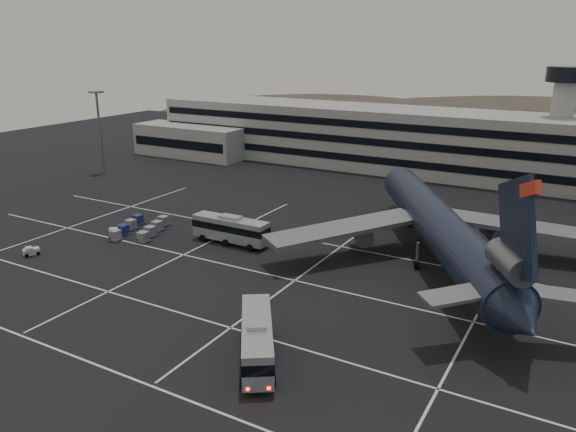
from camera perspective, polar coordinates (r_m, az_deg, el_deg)
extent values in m
plane|color=black|center=(74.34, -8.99, -5.73)|extent=(260.00, 260.00, 0.00)
cube|color=silver|center=(60.67, -22.26, -12.51)|extent=(90.00, 0.25, 0.01)
cube|color=silver|center=(67.58, -14.29, -8.52)|extent=(90.00, 0.25, 0.01)
cube|color=silver|center=(77.23, -7.14, -4.73)|extent=(90.00, 0.25, 0.01)
cube|color=silver|center=(88.06, -1.72, -1.77)|extent=(90.00, 0.25, 0.01)
cube|color=silver|center=(98.50, -20.60, -0.81)|extent=(0.25, 55.00, 0.01)
cube|color=silver|center=(82.18, -9.68, -3.46)|extent=(0.25, 55.00, 0.01)
cube|color=silver|center=(72.79, 1.46, -6.01)|extent=(0.25, 55.00, 0.01)
cube|color=silver|center=(66.34, 18.69, -9.45)|extent=(0.25, 55.00, 0.01)
cube|color=gray|center=(134.07, 10.43, 7.73)|extent=(120.00, 18.00, 14.00)
cube|color=black|center=(126.34, 8.96, 5.60)|extent=(118.00, 0.20, 1.60)
cube|color=black|center=(125.59, 9.05, 7.38)|extent=(118.00, 0.20, 1.60)
cube|color=black|center=(125.02, 9.13, 9.05)|extent=(118.00, 0.20, 1.60)
cube|color=gray|center=(148.67, -9.90, 7.52)|extent=(30.00, 10.00, 8.00)
cylinder|color=gray|center=(128.47, 25.83, 7.68)|extent=(4.40, 4.40, 22.00)
cylinder|color=black|center=(127.37, 26.52, 12.76)|extent=(8.00, 8.00, 3.00)
ellipsoid|color=#38332B|center=(248.90, 4.75, 8.26)|extent=(196.00, 140.00, 32.00)
ellipsoid|color=#38332B|center=(227.34, 25.81, 4.93)|extent=(252.00, 180.00, 44.00)
cylinder|color=slate|center=(133.47, -18.55, 7.94)|extent=(0.50, 0.50, 18.00)
cube|color=slate|center=(132.42, -18.93, 11.82)|extent=(2.40, 2.40, 0.35)
cylinder|color=black|center=(77.47, 15.11, -1.05)|extent=(29.47, 44.05, 5.60)
cone|color=black|center=(101.88, 11.11, 3.62)|extent=(7.12, 6.74, 5.60)
cone|color=black|center=(54.50, 22.77, -9.90)|extent=(6.89, 6.88, 5.04)
cube|color=black|center=(54.71, 22.24, -1.32)|extent=(5.30, 8.38, 10.97)
cube|color=red|center=(52.28, 23.40, 2.52)|extent=(2.13, 3.05, 2.24)
cylinder|color=#595B60|center=(56.22, 21.67, -4.34)|extent=(5.40, 6.53, 2.70)
cube|color=slate|center=(56.51, 17.12, -7.60)|extent=(7.68, 7.46, 0.87)
cube|color=slate|center=(59.66, 24.86, -7.14)|extent=(8.14, 5.46, 0.87)
cube|color=slate|center=(77.06, 5.70, -1.24)|extent=(17.65, 20.87, 1.75)
cylinder|color=#595B60|center=(80.83, 7.52, -1.68)|extent=(5.14, 6.11, 2.70)
cube|color=slate|center=(83.83, 22.92, -1.03)|extent=(22.59, 8.85, 1.75)
cylinder|color=#595B60|center=(85.79, 20.17, -1.50)|extent=(5.14, 6.11, 2.70)
cylinder|color=slate|center=(92.49, 12.39, 0.20)|extent=(0.44, 0.44, 3.00)
cylinder|color=black|center=(92.98, 12.32, -0.77)|extent=(0.99, 1.20, 1.10)
cylinder|color=slate|center=(75.81, 13.01, -3.71)|extent=(0.44, 0.44, 3.00)
cylinder|color=black|center=(76.41, 12.93, -4.87)|extent=(0.99, 1.20, 1.10)
cylinder|color=slate|center=(77.62, 17.61, -3.59)|extent=(0.44, 0.44, 3.00)
cylinder|color=black|center=(78.21, 17.50, -4.72)|extent=(0.99, 1.20, 1.10)
cube|color=gray|center=(53.85, -3.17, -12.32)|extent=(9.04, 11.70, 3.33)
cube|color=black|center=(53.65, -3.17, -11.95)|extent=(9.12, 11.78, 1.05)
cube|color=gray|center=(52.95, -3.20, -10.57)|extent=(3.31, 3.75, 0.39)
cylinder|color=black|center=(51.15, -4.68, -16.41)|extent=(0.88, 1.08, 1.06)
cylinder|color=black|center=(51.16, -1.45, -16.34)|extent=(0.88, 1.08, 1.06)
cylinder|color=black|center=(54.75, -4.63, -13.92)|extent=(0.88, 1.08, 1.06)
cylinder|color=black|center=(54.76, -1.64, -13.86)|extent=(0.88, 1.08, 1.06)
cylinder|color=black|center=(58.43, -4.59, -11.75)|extent=(0.88, 1.08, 1.06)
cylinder|color=black|center=(58.44, -1.81, -11.69)|extent=(0.88, 1.08, 1.06)
cube|color=#FF0C05|center=(49.35, -4.11, -17.15)|extent=(0.28, 0.23, 0.24)
cube|color=#FF0C05|center=(49.36, -1.96, -17.10)|extent=(0.28, 0.23, 0.24)
cube|color=gray|center=(83.44, -5.84, -1.33)|extent=(12.13, 2.78, 3.31)
cube|color=black|center=(83.31, -5.85, -1.07)|extent=(12.19, 2.84, 1.05)
cube|color=gray|center=(82.86, -5.88, -0.11)|extent=(3.31, 1.77, 0.39)
cylinder|color=black|center=(80.68, -3.90, -3.25)|extent=(1.06, 0.35, 1.06)
cylinder|color=black|center=(82.84, -2.85, -2.66)|extent=(1.06, 0.35, 1.06)
cylinder|color=black|center=(82.96, -6.35, -2.72)|extent=(1.06, 0.35, 1.06)
cylinder|color=black|center=(85.06, -5.27, -2.17)|extent=(1.06, 0.35, 1.06)
cylinder|color=black|center=(85.39, -8.66, -2.22)|extent=(1.06, 0.35, 1.06)
cylinder|color=black|center=(87.44, -7.56, -1.70)|extent=(1.06, 0.35, 1.06)
cube|color=#BABAB6|center=(86.98, -24.63, -3.30)|extent=(1.95, 2.42, 0.87)
cube|color=#BABAB6|center=(86.72, -24.98, -3.00)|extent=(1.33, 1.24, 0.48)
cylinder|color=black|center=(87.45, -25.17, -3.45)|extent=(0.42, 0.58, 0.54)
cylinder|color=black|center=(86.46, -25.03, -3.66)|extent=(0.42, 0.58, 0.54)
cylinder|color=black|center=(87.69, -24.18, -3.26)|extent=(0.42, 0.58, 0.54)
cylinder|color=black|center=(86.70, -24.03, -3.47)|extent=(0.42, 0.58, 0.54)
cube|color=#BABAB6|center=(90.04, -16.94, -1.71)|extent=(2.56, 2.67, 0.98)
cube|color=#BABAB6|center=(89.32, -17.01, -1.43)|extent=(1.55, 1.53, 0.55)
cylinder|color=black|center=(89.38, -17.36, -2.09)|extent=(0.58, 0.62, 0.61)
cylinder|color=black|center=(89.25, -16.59, -2.05)|extent=(0.58, 0.62, 0.61)
cylinder|color=black|center=(91.02, -17.26, -1.73)|extent=(0.58, 0.62, 0.61)
cylinder|color=black|center=(90.90, -16.51, -1.69)|extent=(0.58, 0.62, 0.61)
cube|color=#2D2D30|center=(88.77, -17.09, -2.31)|extent=(2.24, 2.40, 0.16)
cylinder|color=black|center=(88.78, -17.09, -2.35)|extent=(0.09, 0.18, 0.18)
cube|color=gray|center=(88.51, -17.14, -1.83)|extent=(1.75, 1.75, 1.42)
cube|color=#2D2D30|center=(86.89, -14.49, -2.52)|extent=(2.24, 2.40, 0.16)
cylinder|color=black|center=(86.91, -14.48, -2.55)|extent=(0.09, 0.18, 0.18)
cube|color=gray|center=(86.63, -14.52, -2.03)|extent=(1.75, 1.75, 1.42)
cube|color=#2D2D30|center=(90.99, -16.35, -1.76)|extent=(2.24, 2.40, 0.16)
cylinder|color=black|center=(91.01, -16.35, -1.80)|extent=(0.09, 0.18, 0.18)
cube|color=navy|center=(90.75, -16.40, -1.29)|extent=(1.75, 1.75, 1.42)
cube|color=#2D2D30|center=(89.16, -13.80, -1.95)|extent=(2.24, 2.40, 0.16)
cylinder|color=black|center=(89.18, -13.80, -1.98)|extent=(0.09, 0.18, 0.18)
cube|color=gray|center=(88.91, -13.83, -1.47)|extent=(1.75, 1.75, 1.42)
cube|color=#2D2D30|center=(93.24, -15.65, -1.24)|extent=(2.24, 2.40, 0.16)
cylinder|color=black|center=(93.26, -15.65, -1.27)|extent=(0.09, 0.18, 0.18)
cube|color=gray|center=(93.00, -15.69, -0.78)|extent=(1.75, 1.75, 1.42)
cube|color=#2D2D30|center=(91.46, -13.15, -1.41)|extent=(2.24, 2.40, 0.16)
cylinder|color=black|center=(91.47, -13.14, -1.44)|extent=(0.09, 0.18, 0.18)
cube|color=gray|center=(91.21, -13.18, -0.94)|extent=(1.75, 1.75, 1.42)
cube|color=#2D2D30|center=(95.51, -14.98, -0.74)|extent=(2.24, 2.40, 0.16)
cylinder|color=black|center=(95.53, -14.98, -0.77)|extent=(0.09, 0.18, 0.18)
cube|color=navy|center=(95.28, -15.02, -0.29)|extent=(1.75, 1.75, 1.42)
cube|color=#2D2D30|center=(93.77, -12.53, -0.89)|extent=(2.24, 2.40, 0.16)
cylinder|color=black|center=(93.78, -12.52, -0.93)|extent=(0.09, 0.18, 0.18)
cube|color=gray|center=(93.53, -12.56, -0.44)|extent=(1.75, 1.75, 1.42)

